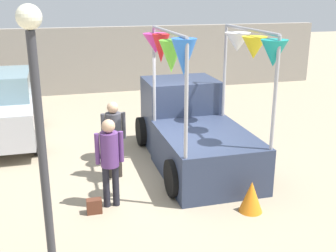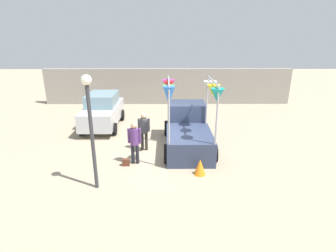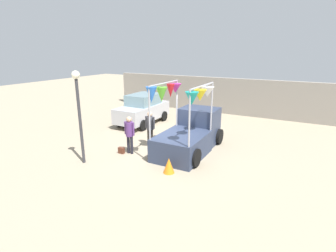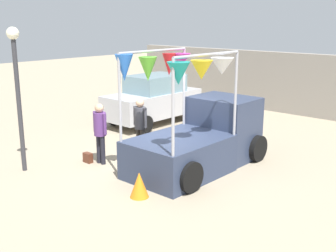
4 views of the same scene
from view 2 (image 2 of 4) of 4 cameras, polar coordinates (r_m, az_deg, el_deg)
name	(u,v)px [view 2 (image 2 of 4)]	position (r m, az deg, el deg)	size (l,w,h in m)	color
ground_plane	(169,153)	(11.48, 0.13, -5.97)	(60.00, 60.00, 0.00)	gray
vendor_truck	(187,127)	(11.98, 4.22, -0.17)	(2.51, 4.11, 3.21)	#2D3851
parked_car	(103,110)	(14.91, -14.04, 3.31)	(1.88, 4.00, 1.88)	#B7B7BC
person_customer	(134,139)	(10.29, -7.32, -2.82)	(0.53, 0.34, 1.73)	black
person_vendor	(144,128)	(11.48, -5.27, -0.44)	(0.53, 0.34, 1.72)	#2D2823
handbag	(126,162)	(10.54, -9.14, -7.81)	(0.28, 0.16, 0.28)	#592D1E
street_lamp	(90,117)	(8.42, -16.61, 1.87)	(0.32, 0.32, 3.79)	#333338
brick_boundary_wall	(168,86)	(19.53, -0.07, 8.63)	(18.00, 0.36, 2.60)	gray
folded_kite_bundle_tangerine	(200,167)	(9.80, 6.96, -8.83)	(0.44, 0.44, 0.60)	orange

